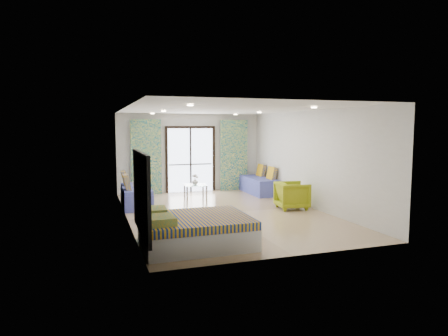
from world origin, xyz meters
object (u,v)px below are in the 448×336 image
object	(u,v)px
daybed_right	(259,185)
coffee_table	(195,186)
bed	(194,230)
daybed_left	(135,195)
armchair	(292,194)

from	to	relation	value
daybed_right	coffee_table	world-z (taller)	daybed_right
bed	coffee_table	size ratio (longest dim) A/B	2.55
daybed_left	daybed_right	xyz separation A→B (m)	(4.23, 0.86, -0.01)
bed	armchair	world-z (taller)	armchair
daybed_left	armchair	xyz separation A→B (m)	(4.04, -1.81, 0.11)
daybed_left	coffee_table	size ratio (longest dim) A/B	2.51
daybed_right	armchair	bearing A→B (deg)	-93.18
coffee_table	armchair	distance (m)	3.16
daybed_left	daybed_right	size ratio (longest dim) A/B	1.02
daybed_right	daybed_left	bearing A→B (deg)	-167.63
bed	daybed_right	distance (m)	6.27
coffee_table	armchair	world-z (taller)	armchair
bed	daybed_left	world-z (taller)	daybed_left
bed	coffee_table	distance (m)	4.95
coffee_table	armchair	size ratio (longest dim) A/B	0.97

